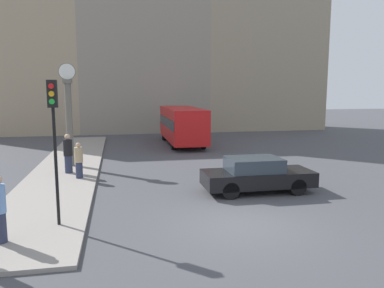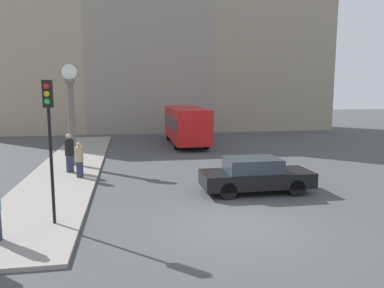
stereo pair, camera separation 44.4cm
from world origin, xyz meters
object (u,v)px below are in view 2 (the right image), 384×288
pedestrian_tan_coat (79,160)px  sedan_car (255,175)px  bus_distant (186,123)px  pedestrian_black_jacket (69,153)px  traffic_light_near (49,123)px  street_clock (71,116)px

pedestrian_tan_coat → sedan_car: bearing=-25.3°
bus_distant → pedestrian_black_jacket: bearing=-127.9°
pedestrian_black_jacket → traffic_light_near: bearing=-85.4°
traffic_light_near → street_clock: size_ratio=0.80×
pedestrian_black_jacket → pedestrian_tan_coat: bearing=-63.4°
street_clock → pedestrian_tan_coat: street_clock is taller
bus_distant → traffic_light_near: bearing=-111.8°
sedan_car → bus_distant: 13.45m
sedan_car → pedestrian_black_jacket: size_ratio=2.34×
traffic_light_near → street_clock: bearing=94.3°
sedan_car → street_clock: size_ratio=0.83×
street_clock → pedestrian_tan_coat: 3.52m
pedestrian_black_jacket → bus_distant: bearing=52.1°
sedan_car → bus_distant: (-0.63, 13.41, 0.84)m
bus_distant → traffic_light_near: (-6.38, -15.99, 1.53)m
bus_distant → pedestrian_tan_coat: size_ratio=5.01×
traffic_light_near → pedestrian_black_jacket: (-0.57, 7.06, -2.03)m
bus_distant → pedestrian_black_jacket: size_ratio=4.31×
street_clock → bus_distant: bearing=45.3°
traffic_light_near → bus_distant: bearing=68.2°
pedestrian_tan_coat → bus_distant: bearing=57.8°
pedestrian_tan_coat → street_clock: bearing=103.0°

